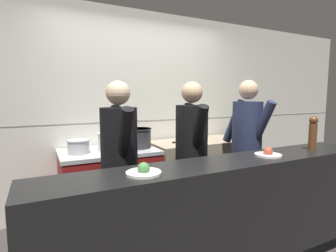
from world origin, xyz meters
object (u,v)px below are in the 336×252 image
plated_dish_appetiser (268,154)px  pepper_mill (313,132)px  plated_dish_main (144,171)px  chefs_knife (184,143)px  stock_pot (79,146)px  chef_line (246,144)px  braising_pot (138,138)px  chef_sous (191,152)px  sauce_pot (113,141)px  oven_range (110,186)px  chef_head_cook (120,161)px

plated_dish_appetiser → pepper_mill: (0.59, -0.00, 0.16)m
plated_dish_main → plated_dish_appetiser: 1.18m
chefs_knife → plated_dish_main: size_ratio=1.50×
stock_pot → plated_dish_main: (0.24, -1.29, 0.03)m
chef_line → pepper_mill: bearing=-76.3°
braising_pot → chef_sous: size_ratio=0.20×
chef_sous → stock_pot: bearing=159.4°
chefs_knife → stock_pot: bearing=177.8°
plated_dish_main → chef_line: size_ratio=0.15×
plated_dish_main → chef_sous: size_ratio=0.15×
sauce_pot → plated_dish_appetiser: size_ratio=1.46×
braising_pot → plated_dish_appetiser: (0.74, -1.29, -0.01)m
oven_range → chef_sous: chef_sous is taller
plated_dish_main → chef_head_cook: size_ratio=0.15×
oven_range → chef_line: 1.67m
braising_pot → pepper_mill: pepper_mill is taller
plated_dish_appetiser → pepper_mill: bearing=-0.4°
sauce_pot → plated_dish_main: sauce_pot is taller
chef_line → stock_pot: bearing=153.7°
pepper_mill → chef_sous: bearing=147.0°
oven_range → chef_line: (1.44, -0.68, 0.49)m
chef_head_cook → pepper_mill: bearing=-17.8°
chefs_knife → chef_head_cook: (-1.02, -0.59, 0.01)m
plated_dish_appetiser → chef_line: (0.35, 0.64, -0.05)m
chef_sous → chef_line: 0.75m
chef_line → chef_sous: bearing=173.7°
sauce_pot → chef_head_cook: (-0.10, -0.63, -0.08)m
chefs_knife → chef_line: size_ratio=0.22×
braising_pot → chef_sous: (0.34, -0.66, -0.08)m
plated_dish_main → braising_pot: bearing=71.4°
sauce_pot → pepper_mill: pepper_mill is taller
pepper_mill → chef_sous: (-0.99, 0.64, -0.23)m
chef_line → braising_pot: bearing=142.6°
plated_dish_appetiser → pepper_mill: pepper_mill is taller
sauce_pot → oven_range: bearing=122.5°
oven_range → chef_head_cook: chef_head_cook is taller
oven_range → stock_pot: size_ratio=4.54×
plated_dish_main → chef_sous: (0.78, 0.65, -0.07)m
oven_range → plated_dish_appetiser: 1.79m
stock_pot → sauce_pot: bearing=-1.8°
plated_dish_appetiser → chef_sous: chef_sous is taller
oven_range → pepper_mill: size_ratio=3.25×
oven_range → chef_line: bearing=-25.3°
oven_range → sauce_pot: (0.03, -0.05, 0.54)m
braising_pot → plated_dish_main: 1.38m
braising_pot → chef_head_cook: size_ratio=0.20×
oven_range → plated_dish_main: plated_dish_main is taller
stock_pot → chef_line: size_ratio=0.14×
plated_dish_main → chef_head_cook: chef_head_cook is taller
plated_dish_main → chef_head_cook: (0.02, 0.65, -0.08)m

